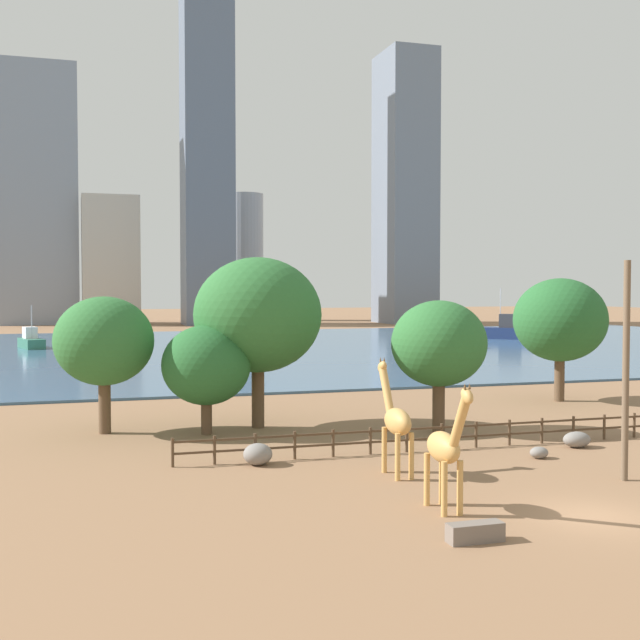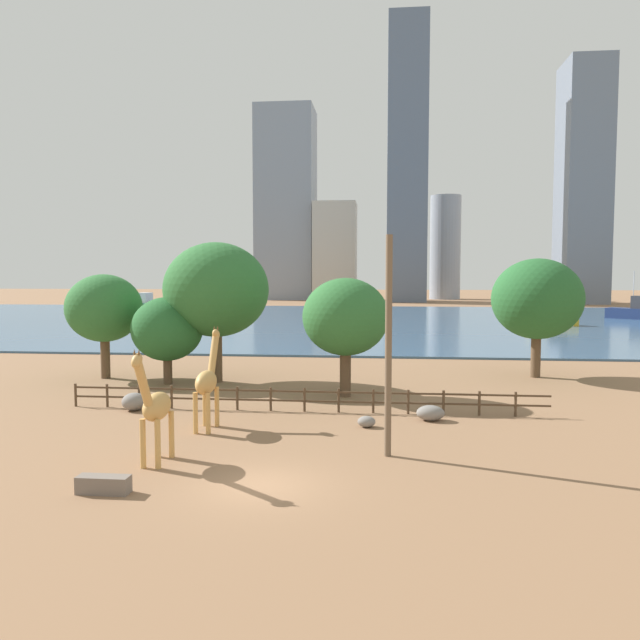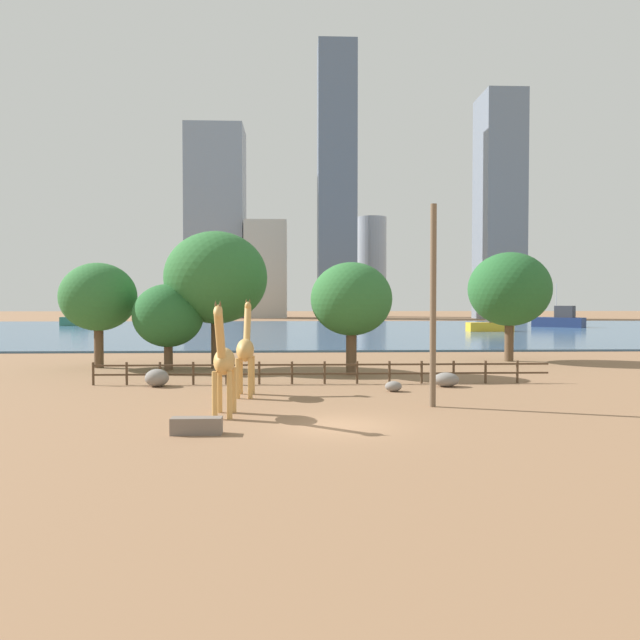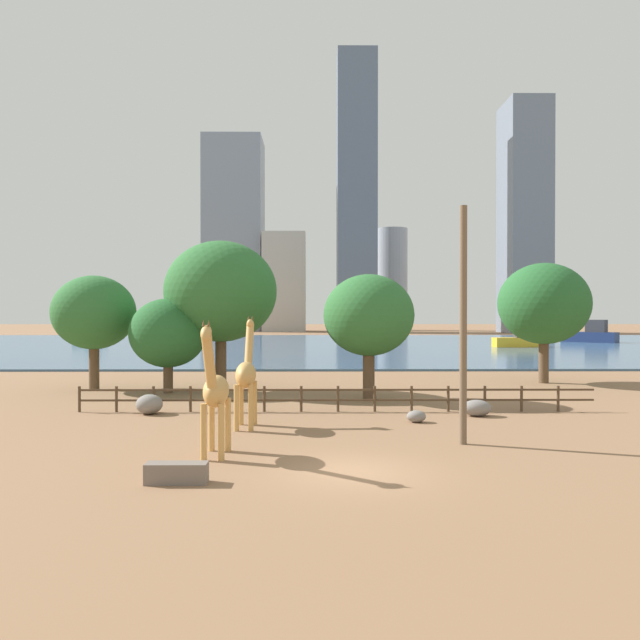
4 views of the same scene
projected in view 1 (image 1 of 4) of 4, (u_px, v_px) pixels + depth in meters
ground_plane at (213, 349)px, 104.17m from camera, size 400.00×400.00×0.00m
harbor_water at (217, 350)px, 101.30m from camera, size 180.00×86.00×0.20m
giraffe_tall at (396, 421)px, 33.83m from camera, size 0.88×3.33×4.88m
giraffe_companion at (446, 448)px, 28.27m from camera, size 0.88×3.31×4.76m
utility_pole at (626, 371)px, 32.78m from camera, size 0.28×0.28×9.06m
boulder_near_fence at (258, 454)px, 35.80m from camera, size 1.31×1.30×0.97m
boulder_by_pole at (577, 440)px, 39.76m from camera, size 1.43×1.05×0.79m
boulder_small at (539, 453)px, 37.20m from camera, size 0.88×0.73×0.55m
feeding_trough at (475, 532)px, 24.98m from camera, size 1.80×0.60×0.60m
enclosure_fence at (433, 435)px, 39.03m from camera, size 26.12×0.14×1.30m
tree_left_large at (560, 320)px, 55.82m from camera, size 6.45×6.45×8.60m
tree_center_broad at (258, 315)px, 45.21m from camera, size 7.23×7.23×9.66m
tree_right_tall at (439, 344)px, 43.85m from camera, size 5.25×5.25×7.25m
tree_left_small at (206, 365)px, 43.26m from camera, size 4.81×4.81×5.92m
tree_right_small at (104, 341)px, 43.42m from camera, size 5.37×5.37×7.47m
boat_ferry at (505, 330)px, 121.41m from camera, size 8.54×7.89×7.71m
boat_tug at (31, 341)px, 102.68m from camera, size 3.73×6.50×5.52m
boat_barge at (445, 340)px, 102.41m from camera, size 6.85×2.74×2.97m
skyline_tower_needle at (110, 261)px, 174.93m from camera, size 12.01×12.66×27.71m
skyline_block_central at (38, 196)px, 174.63m from camera, size 16.72×15.32×55.75m
skyline_tower_glass at (207, 149)px, 171.08m from camera, size 10.50×9.77×75.08m
skyline_block_left at (405, 189)px, 179.89m from camera, size 10.70×14.35×60.41m
skyline_block_right at (245, 257)px, 194.70m from camera, size 9.06×9.06×30.69m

